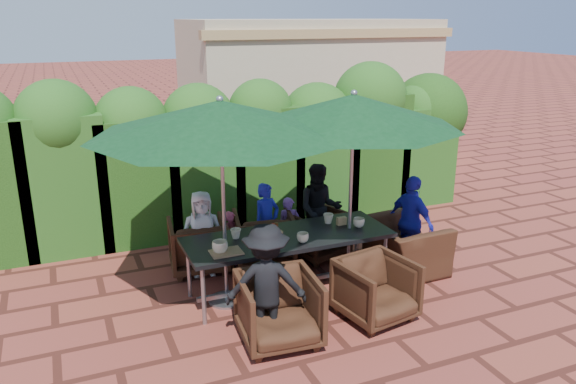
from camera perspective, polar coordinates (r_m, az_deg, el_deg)
name	(u,v)px	position (r m, az deg, el deg)	size (l,w,h in m)	color
ground	(287,282)	(7.31, -0.07, -9.16)	(80.00, 80.00, 0.00)	brown
dining_table	(288,241)	(6.80, 0.04, -5.00)	(2.51, 0.90, 0.75)	black
umbrella_left	(220,118)	(6.17, -6.88, 7.45)	(2.93, 2.93, 2.46)	gray
umbrella_right	(353,111)	(6.66, 6.66, 8.18)	(2.57, 2.57, 2.46)	gray
chair_far_left	(198,243)	(7.61, -9.11, -5.10)	(0.75, 0.70, 0.77)	black
chair_far_mid	(264,236)	(7.68, -2.47, -4.50)	(0.79, 0.74, 0.81)	black
chair_far_right	(317,231)	(7.95, 2.95, -3.99)	(0.72, 0.67, 0.74)	black
chair_near_left	(279,306)	(5.91, -0.92, -11.55)	(0.79, 0.74, 0.82)	black
chair_near_right	(376,287)	(6.43, 8.97, -9.48)	(0.75, 0.70, 0.77)	black
chair_end_right	(404,238)	(7.63, 11.69, -4.62)	(1.03, 0.67, 0.90)	black
adult_far_left	(202,233)	(7.42, -8.71, -4.15)	(0.56, 0.33, 1.13)	silver
adult_far_mid	(267,223)	(7.70, -2.17, -3.18)	(0.40, 0.33, 1.12)	#2124B4
adult_far_right	(320,209)	(7.96, 3.22, -1.76)	(0.63, 0.39, 1.31)	black
adult_near_left	(266,284)	(5.84, -2.22, -9.29)	(0.83, 0.38, 1.29)	black
adult_end_right	(411,222)	(7.70, 12.41, -3.01)	(0.75, 0.37, 1.27)	#2124B4
child_left	(231,240)	(7.61, -5.78, -4.85)	(0.29, 0.23, 0.79)	#CA4768
child_right	(289,228)	(7.85, 0.11, -3.70)	(0.32, 0.26, 0.88)	#854BA4
pedestrian_a	(269,144)	(11.37, -1.93, 4.89)	(1.50, 0.54, 1.61)	#268E3C
pedestrian_b	(332,136)	(11.83, 4.51, 5.65)	(0.83, 0.51, 1.73)	#CA4768
pedestrian_c	(369,134)	(12.22, 8.23, 5.81)	(1.08, 0.50, 1.69)	gray
cup_a	(220,247)	(6.31, -6.92, -5.56)	(0.18, 0.18, 0.14)	beige
cup_b	(236,234)	(6.69, -5.33, -4.22)	(0.13, 0.13, 0.12)	beige
cup_c	(303,238)	(6.56, 1.50, -4.65)	(0.14, 0.14, 0.11)	beige
cup_d	(328,219)	(7.16, 4.11, -2.71)	(0.13, 0.13, 0.12)	beige
cup_e	(359,223)	(7.07, 7.20, -3.09)	(0.15, 0.15, 0.12)	beige
ketchup_bottle	(273,230)	(6.69, -1.49, -3.92)	(0.04, 0.04, 0.17)	#B20C0A
sauce_bottle	(276,229)	(6.72, -1.18, -3.82)	(0.04, 0.04, 0.17)	#4C230C
serving_tray	(226,252)	(6.32, -6.30, -6.10)	(0.35, 0.25, 0.02)	#9D714C
number_block_left	(277,235)	(6.65, -1.09, -4.39)	(0.12, 0.06, 0.10)	tan
number_block_right	(341,221)	(7.13, 5.46, -2.94)	(0.12, 0.06, 0.10)	tan
hedge_wall	(220,144)	(8.88, -6.90, 4.86)	(9.10, 1.60, 2.55)	#18360E
building	(308,85)	(14.44, 2.07, 10.81)	(6.20, 3.08, 3.20)	tan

